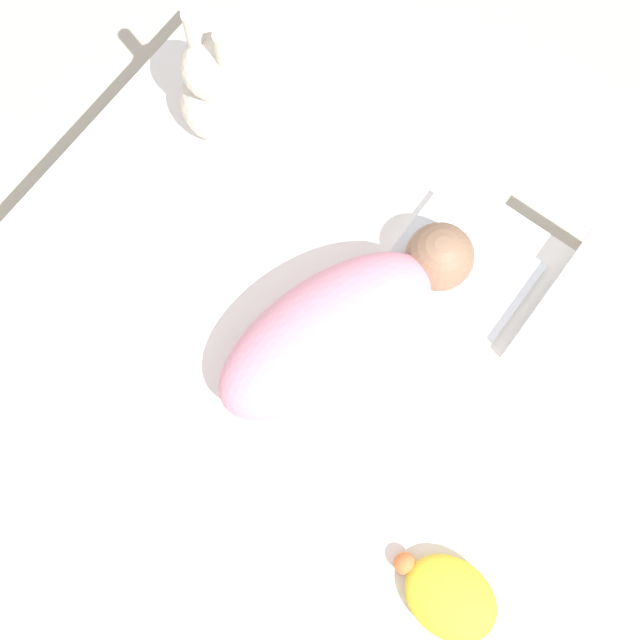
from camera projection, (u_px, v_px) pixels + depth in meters
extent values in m
plane|color=#B2A893|center=(314.00, 332.00, 1.83)|extent=(12.00, 12.00, 0.00)
cube|color=white|center=(314.00, 321.00, 1.75)|extent=(1.18, 0.79, 0.16)
cube|color=white|center=(461.00, 268.00, 1.69)|extent=(0.26, 0.19, 0.02)
ellipsoid|color=pink|center=(326.00, 335.00, 1.58)|extent=(0.33, 0.48, 0.17)
sphere|color=#89664C|center=(440.00, 257.00, 1.63)|extent=(0.13, 0.13, 0.13)
cube|color=white|center=(624.00, 334.00, 1.62)|extent=(0.31, 0.32, 0.08)
sphere|color=beige|center=(221.00, 101.00, 1.71)|extent=(0.16, 0.16, 0.16)
sphere|color=beige|center=(214.00, 67.00, 1.59)|extent=(0.12, 0.12, 0.12)
cylinder|color=beige|center=(224.00, 51.00, 1.51)|extent=(0.03, 0.03, 0.09)
cylinder|color=beige|center=(193.00, 30.00, 1.52)|extent=(0.03, 0.03, 0.09)
ellipsoid|color=yellow|center=(451.00, 598.00, 1.50)|extent=(0.17, 0.13, 0.06)
sphere|color=orange|center=(405.00, 563.00, 1.52)|extent=(0.04, 0.04, 0.04)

